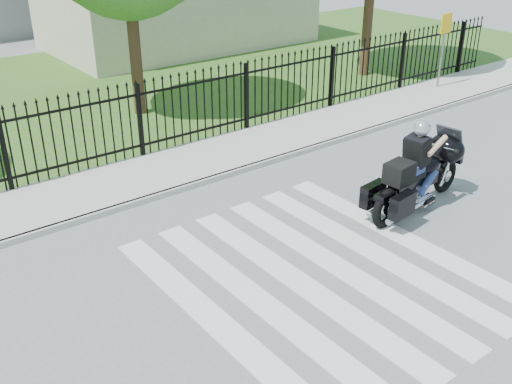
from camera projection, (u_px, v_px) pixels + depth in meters
ground at (319, 275)px, 9.67m from camera, size 120.00×120.00×0.00m
crosswalk at (319, 274)px, 9.67m from camera, size 5.00×5.50×0.01m
sidewalk at (165, 171)px, 13.20m from camera, size 40.00×2.00×0.12m
curb at (189, 186)px, 12.49m from camera, size 40.00×0.12×0.12m
grass_strip at (50, 97)px, 18.21m from camera, size 40.00×12.00×0.02m
iron_fence at (140, 122)px, 13.54m from camera, size 26.00×0.04×1.80m
building_low at (178, 0)px, 24.10m from camera, size 10.00×6.00×3.50m
motorcycle_rider at (417, 173)px, 11.39m from camera, size 2.83×1.10×1.88m
traffic_sign at (445, 35)px, 18.15m from camera, size 0.49×0.08×2.24m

